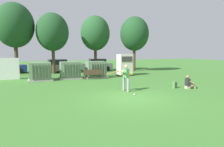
# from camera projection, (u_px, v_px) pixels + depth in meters

# --- Properties ---
(ground_plane) EXTENTS (96.00, 96.00, 0.00)m
(ground_plane) POSITION_uv_depth(u_px,v_px,m) (131.00, 98.00, 10.70)
(ground_plane) COLOR #3D752D
(transformer_west) EXTENTS (2.10, 1.70, 1.62)m
(transformer_west) POSITION_uv_depth(u_px,v_px,m) (40.00, 72.00, 17.10)
(transformer_west) COLOR #9E9B93
(transformer_west) RESTS_ON ground
(transformer_mid_west) EXTENTS (2.10, 1.70, 1.62)m
(transformer_mid_west) POSITION_uv_depth(u_px,v_px,m) (70.00, 70.00, 18.38)
(transformer_mid_west) COLOR #9E9B93
(transformer_mid_west) RESTS_ON ground
(transformer_mid_east) EXTENTS (2.10, 1.70, 1.62)m
(transformer_mid_east) POSITION_uv_depth(u_px,v_px,m) (96.00, 70.00, 19.02)
(transformer_mid_east) COLOR #9E9B93
(transformer_mid_east) RESTS_ON ground
(generator_enclosure) EXTENTS (1.60, 1.40, 2.30)m
(generator_enclosure) POSITION_uv_depth(u_px,v_px,m) (125.00, 65.00, 20.79)
(generator_enclosure) COLOR #262626
(generator_enclosure) RESTS_ON ground
(park_bench) EXTENTS (1.83, 0.55, 0.92)m
(park_bench) POSITION_uv_depth(u_px,v_px,m) (93.00, 74.00, 17.98)
(park_bench) COLOR #4C3828
(park_bench) RESTS_ON ground
(batter) EXTENTS (1.61, 0.75, 1.74)m
(batter) POSITION_uv_depth(u_px,v_px,m) (125.00, 76.00, 12.43)
(batter) COLOR gray
(batter) RESTS_ON ground
(sports_ball) EXTENTS (0.09, 0.09, 0.09)m
(sports_ball) POSITION_uv_depth(u_px,v_px,m) (134.00, 94.00, 11.41)
(sports_ball) COLOR white
(sports_ball) RESTS_ON ground
(seated_spectator) EXTENTS (0.76, 0.60, 0.96)m
(seated_spectator) POSITION_uv_depth(u_px,v_px,m) (189.00, 83.00, 13.38)
(seated_spectator) COLOR tan
(seated_spectator) RESTS_ON ground
(backpack) EXTENTS (0.37, 0.33, 0.44)m
(backpack) POSITION_uv_depth(u_px,v_px,m) (175.00, 85.00, 13.66)
(backpack) COLOR #4C723F
(backpack) RESTS_ON ground
(tree_left) EXTENTS (4.17, 4.17, 7.96)m
(tree_left) POSITION_uv_depth(u_px,v_px,m) (15.00, 25.00, 21.27)
(tree_left) COLOR #4C3828
(tree_left) RESTS_ON ground
(tree_center_left) EXTENTS (3.66, 3.66, 7.00)m
(tree_center_left) POSITION_uv_depth(u_px,v_px,m) (53.00, 32.00, 22.07)
(tree_center_left) COLOR #4C3828
(tree_center_left) RESTS_ON ground
(tree_center_right) EXTENTS (3.77, 3.77, 7.21)m
(tree_center_right) POSITION_uv_depth(u_px,v_px,m) (95.00, 33.00, 24.98)
(tree_center_right) COLOR #4C3828
(tree_center_right) RESTS_ON ground
(tree_right) EXTENTS (3.72, 3.72, 7.11)m
(tree_right) POSITION_uv_depth(u_px,v_px,m) (134.00, 34.00, 25.07)
(tree_right) COLOR #4C3828
(tree_right) RESTS_ON ground
(parked_car_leftmost) EXTENTS (4.33, 2.19, 1.62)m
(parked_car_leftmost) POSITION_uv_depth(u_px,v_px,m) (8.00, 67.00, 22.83)
(parked_car_leftmost) COLOR navy
(parked_car_leftmost) RESTS_ON ground
(parked_car_left_of_center) EXTENTS (4.34, 2.22, 1.62)m
(parked_car_left_of_center) POSITION_uv_depth(u_px,v_px,m) (57.00, 66.00, 24.16)
(parked_car_left_of_center) COLOR gray
(parked_car_left_of_center) RESTS_ON ground
(parked_car_right_of_center) EXTENTS (4.30, 2.13, 1.62)m
(parked_car_right_of_center) POSITION_uv_depth(u_px,v_px,m) (97.00, 65.00, 26.28)
(parked_car_right_of_center) COLOR #B2B2B7
(parked_car_right_of_center) RESTS_ON ground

